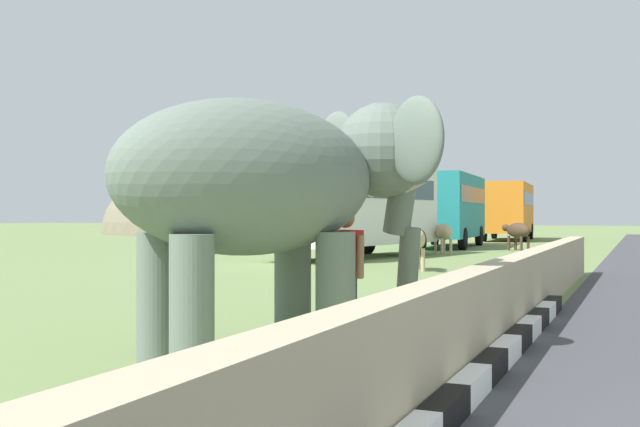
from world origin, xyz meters
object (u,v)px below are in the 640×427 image
(elephant, at_px, (276,183))
(bus_white, at_px, (355,201))
(person_handler, at_px, (345,269))
(cow_far, at_px, (518,231))
(bus_orange, at_px, (508,207))
(cow_near, at_px, (414,240))
(cow_mid, at_px, (443,232))
(bus_teal, at_px, (448,204))

(elephant, relative_size, bus_white, 0.45)
(person_handler, height_order, cow_far, person_handler)
(bus_orange, relative_size, cow_near, 4.54)
(bus_orange, bearing_deg, bus_white, 174.84)
(bus_white, xyz_separation_m, cow_far, (8.11, -4.62, -1.21))
(person_handler, distance_m, bus_white, 18.56)
(elephant, distance_m, bus_orange, 40.51)
(cow_near, bearing_deg, bus_white, 35.66)
(person_handler, relative_size, cow_mid, 0.90)
(bus_orange, height_order, cow_mid, bus_orange)
(person_handler, bearing_deg, cow_near, 12.19)
(elephant, xyz_separation_m, cow_near, (13.26, 2.23, -1.07))
(elephant, relative_size, bus_teal, 0.47)
(cow_far, bearing_deg, person_handler, -176.03)
(cow_near, xyz_separation_m, cow_far, (13.35, -0.86, 0.00))
(bus_teal, xyz_separation_m, cow_mid, (-6.50, -1.37, -1.21))
(elephant, distance_m, cow_near, 13.49)
(person_handler, bearing_deg, elephant, 160.55)
(bus_orange, height_order, cow_far, bus_orange)
(cow_far, bearing_deg, cow_mid, 151.52)
(cow_near, bearing_deg, person_handler, -167.81)
(person_handler, distance_m, bus_orange, 39.47)
(bus_teal, relative_size, cow_near, 4.42)
(person_handler, bearing_deg, bus_white, 20.16)
(elephant, height_order, bus_white, bus_white)
(bus_teal, distance_m, cow_mid, 6.75)
(cow_near, xyz_separation_m, cow_mid, (9.09, 1.45, 0.00))
(bus_teal, bearing_deg, bus_orange, -5.15)
(bus_orange, bearing_deg, cow_far, -169.07)
(cow_mid, bearing_deg, elephant, -170.64)
(cow_near, bearing_deg, cow_mid, 9.06)
(cow_far, bearing_deg, bus_white, 150.36)
(person_handler, xyz_separation_m, bus_orange, (39.20, 4.41, 1.15))
(elephant, height_order, bus_teal, bus_teal)
(bus_teal, distance_m, cow_far, 4.48)
(cow_near, height_order, cow_far, same)
(bus_white, bearing_deg, elephant, -162.05)
(bus_white, bearing_deg, cow_mid, -30.88)
(person_handler, distance_m, cow_mid, 21.63)
(elephant, bearing_deg, person_handler, -19.45)
(bus_orange, bearing_deg, person_handler, -173.58)
(cow_near, bearing_deg, bus_orange, 3.78)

